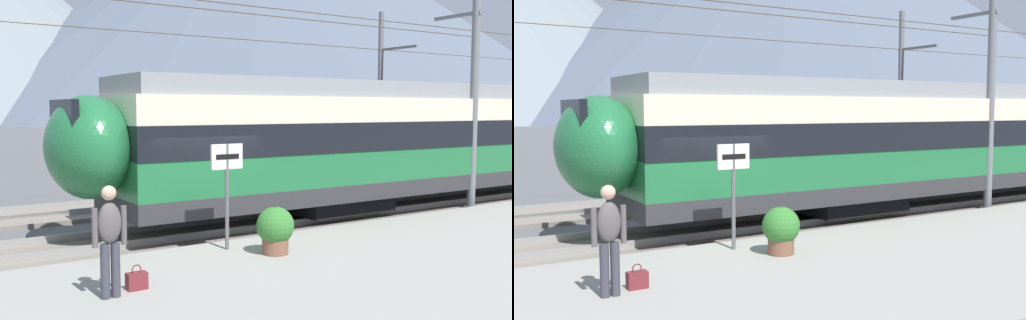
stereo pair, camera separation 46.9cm
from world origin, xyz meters
The scene contains 11 objects.
ground_plane centered at (0.00, 0.00, 0.00)m, with size 400.00×400.00×0.00m, color #565659.
platform_slab centered at (0.00, -4.21, 0.14)m, with size 120.00×6.24×0.28m, color gray.
track_near centered at (0.00, 0.75, 0.07)m, with size 120.00×3.00×0.28m.
track_far centered at (0.00, 5.43, 0.07)m, with size 120.00×3.00×0.28m.
catenary_mast_mid centered at (8.95, -0.53, 3.97)m, with size 43.00×1.68×7.59m.
catenary_mast_far_side centered at (13.00, 7.22, 3.87)m, with size 43.00×2.23×7.37m.
platform_sign centered at (-0.20, -1.81, 1.84)m, with size 0.70×0.08×2.12m.
passenger_walking centered at (-3.20, -3.52, 1.23)m, with size 0.53×0.22×1.69m.
handbag_beside_passenger centered at (-2.72, -3.35, 0.42)m, with size 0.32×0.18×0.40m.
potted_plant_platform_edge centered at (0.39, -2.64, 0.80)m, with size 0.74×0.74×0.93m.
mountain_right_ridge centered at (99.75, 149.65, 36.31)m, with size 200.96×200.96×72.62m, color #515B6B.
Camera 1 is at (-6.07, -11.96, 3.09)m, focal length 41.62 mm.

